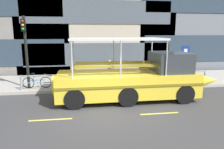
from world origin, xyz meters
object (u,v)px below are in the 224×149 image
object	(u,v)px
traffic_light_pole	(26,46)
parking_sign	(185,58)
pedestrian_mid_left	(110,69)
pedestrian_near_bow	(163,66)
leaned_bicycle	(37,82)
duck_tour_boat	(136,79)

from	to	relation	value
traffic_light_pole	parking_sign	xyz separation A→B (m)	(10.30, 0.05, -0.92)
parking_sign	pedestrian_mid_left	size ratio (longest dim) A/B	1.67
parking_sign	traffic_light_pole	bearing A→B (deg)	-179.74
parking_sign	pedestrian_near_bow	xyz separation A→B (m)	(-1.12, 1.05, -0.67)
leaned_bicycle	pedestrian_near_bow	size ratio (longest dim) A/B	0.99
parking_sign	duck_tour_boat	xyz separation A→B (m)	(-4.04, -2.46, -0.81)
duck_tour_boat	pedestrian_near_bow	distance (m)	4.57
leaned_bicycle	pedestrian_near_bow	bearing A→B (deg)	7.31
traffic_light_pole	duck_tour_boat	xyz separation A→B (m)	(6.26, -2.41, -1.73)
duck_tour_boat	pedestrian_mid_left	world-z (taller)	duck_tour_boat
pedestrian_near_bow	duck_tour_boat	bearing A→B (deg)	-129.73
leaned_bicycle	pedestrian_near_bow	xyz separation A→B (m)	(8.67, 1.11, 0.68)
traffic_light_pole	leaned_bicycle	size ratio (longest dim) A/B	2.52
duck_tour_boat	pedestrian_near_bow	xyz separation A→B (m)	(2.92, 3.51, 0.14)
parking_sign	leaned_bicycle	xyz separation A→B (m)	(-9.79, -0.06, -1.36)
pedestrian_near_bow	pedestrian_mid_left	size ratio (longest dim) A/B	1.15
parking_sign	pedestrian_mid_left	bearing A→B (deg)	167.36
duck_tour_boat	pedestrian_near_bow	size ratio (longest dim) A/B	5.28
traffic_light_pole	pedestrian_near_bow	xyz separation A→B (m)	(9.18, 1.10, -1.59)
pedestrian_mid_left	parking_sign	bearing A→B (deg)	-12.64
leaned_bicycle	pedestrian_near_bow	world-z (taller)	pedestrian_near_bow
parking_sign	pedestrian_mid_left	distance (m)	5.22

